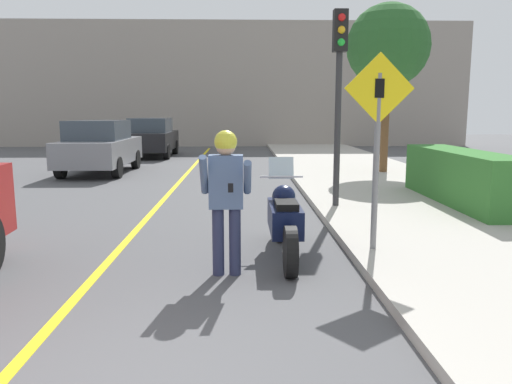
{
  "coord_description": "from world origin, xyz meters",
  "views": [
    {
      "loc": [
        1.16,
        -2.96,
        1.94
      ],
      "look_at": [
        1.35,
        3.77,
        0.86
      ],
      "focal_mm": 35.0,
      "sensor_mm": 36.0,
      "label": 1
    }
  ],
  "objects_px": {
    "crossing_sign": "(377,133)",
    "motorcycle": "(284,220)",
    "person_biker": "(226,188)",
    "parked_car_black": "(152,137)",
    "street_tree": "(388,47)",
    "traffic_light": "(339,72)",
    "parked_car_grey": "(100,146)"
  },
  "relations": [
    {
      "from": "motorcycle",
      "to": "person_biker",
      "type": "height_order",
      "value": "person_biker"
    },
    {
      "from": "parked_car_grey",
      "to": "parked_car_black",
      "type": "bearing_deg",
      "value": 84.44
    },
    {
      "from": "parked_car_grey",
      "to": "parked_car_black",
      "type": "distance_m",
      "value": 5.96
    },
    {
      "from": "motorcycle",
      "to": "person_biker",
      "type": "xyz_separation_m",
      "value": [
        -0.76,
        -0.75,
        0.56
      ]
    },
    {
      "from": "traffic_light",
      "to": "parked_car_grey",
      "type": "xyz_separation_m",
      "value": [
        -6.36,
        6.4,
        -1.83
      ]
    },
    {
      "from": "person_biker",
      "to": "street_tree",
      "type": "bearing_deg",
      "value": 64.15
    },
    {
      "from": "crossing_sign",
      "to": "traffic_light",
      "type": "distance_m",
      "value": 3.29
    },
    {
      "from": "person_biker",
      "to": "parked_car_grey",
      "type": "xyz_separation_m",
      "value": [
        -4.33,
        10.2,
        -0.21
      ]
    },
    {
      "from": "motorcycle",
      "to": "crossing_sign",
      "type": "bearing_deg",
      "value": -3.71
    },
    {
      "from": "crossing_sign",
      "to": "parked_car_grey",
      "type": "distance_m",
      "value": 11.43
    },
    {
      "from": "crossing_sign",
      "to": "traffic_light",
      "type": "relative_size",
      "value": 0.7
    },
    {
      "from": "street_tree",
      "to": "parked_car_black",
      "type": "height_order",
      "value": "street_tree"
    },
    {
      "from": "street_tree",
      "to": "parked_car_black",
      "type": "bearing_deg",
      "value": 140.62
    },
    {
      "from": "person_biker",
      "to": "crossing_sign",
      "type": "relative_size",
      "value": 0.68
    },
    {
      "from": "crossing_sign",
      "to": "motorcycle",
      "type": "bearing_deg",
      "value": 176.29
    },
    {
      "from": "motorcycle",
      "to": "traffic_light",
      "type": "xyz_separation_m",
      "value": [
        1.27,
        3.04,
        2.19
      ]
    },
    {
      "from": "person_biker",
      "to": "parked_car_grey",
      "type": "relative_size",
      "value": 0.41
    },
    {
      "from": "person_biker",
      "to": "parked_car_black",
      "type": "xyz_separation_m",
      "value": [
        -3.75,
        16.13,
        -0.21
      ]
    },
    {
      "from": "traffic_light",
      "to": "parked_car_black",
      "type": "bearing_deg",
      "value": 115.11
    },
    {
      "from": "crossing_sign",
      "to": "street_tree",
      "type": "height_order",
      "value": "street_tree"
    },
    {
      "from": "street_tree",
      "to": "parked_car_grey",
      "type": "relative_size",
      "value": 1.19
    },
    {
      "from": "street_tree",
      "to": "parked_car_black",
      "type": "xyz_separation_m",
      "value": [
        -8.28,
        6.79,
        -3.0
      ]
    },
    {
      "from": "traffic_light",
      "to": "street_tree",
      "type": "xyz_separation_m",
      "value": [
        2.5,
        5.54,
        1.16
      ]
    },
    {
      "from": "parked_car_grey",
      "to": "traffic_light",
      "type": "bearing_deg",
      "value": -45.18
    },
    {
      "from": "parked_car_grey",
      "to": "parked_car_black",
      "type": "height_order",
      "value": "same"
    },
    {
      "from": "motorcycle",
      "to": "crossing_sign",
      "type": "relative_size",
      "value": 0.9
    },
    {
      "from": "person_biker",
      "to": "crossing_sign",
      "type": "distance_m",
      "value": 2.15
    },
    {
      "from": "person_biker",
      "to": "traffic_light",
      "type": "relative_size",
      "value": 0.47
    },
    {
      "from": "motorcycle",
      "to": "parked_car_grey",
      "type": "relative_size",
      "value": 0.55
    },
    {
      "from": "motorcycle",
      "to": "street_tree",
      "type": "height_order",
      "value": "street_tree"
    },
    {
      "from": "parked_car_grey",
      "to": "motorcycle",
      "type": "bearing_deg",
      "value": -61.69
    },
    {
      "from": "parked_car_grey",
      "to": "parked_car_black",
      "type": "relative_size",
      "value": 1.0
    }
  ]
}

